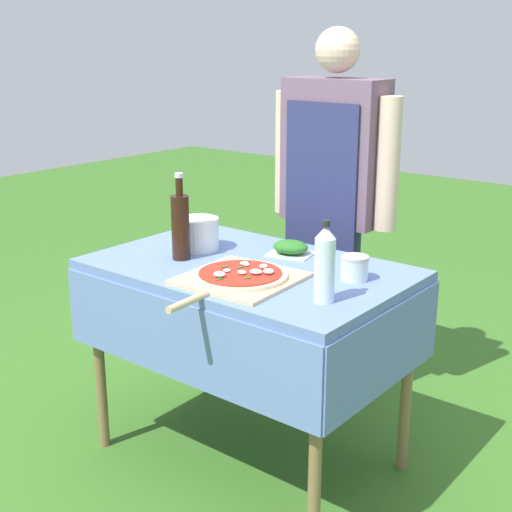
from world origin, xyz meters
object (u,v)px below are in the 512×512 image
(herb_container, at_px, (291,248))
(prep_table, at_px, (249,290))
(person_cook, at_px, (333,188))
(sauce_jar, at_px, (354,269))
(water_bottle, at_px, (325,264))
(pizza_on_peel, at_px, (239,277))
(mixing_tub, at_px, (198,234))
(oil_bottle, at_px, (180,225))

(herb_container, bearing_deg, prep_table, -102.55)
(person_cook, xyz_separation_m, sauce_jar, (0.45, -0.56, -0.13))
(prep_table, height_order, water_bottle, water_bottle)
(prep_table, relative_size, herb_container, 6.17)
(pizza_on_peel, xyz_separation_m, mixing_tub, (-0.36, 0.19, 0.05))
(prep_table, xyz_separation_m, pizza_on_peel, (0.09, -0.16, 0.11))
(prep_table, relative_size, person_cook, 0.71)
(water_bottle, distance_m, mixing_tub, 0.72)
(pizza_on_peel, relative_size, water_bottle, 2.13)
(prep_table, distance_m, herb_container, 0.23)
(sauce_jar, bearing_deg, mixing_tub, -175.10)
(prep_table, distance_m, sauce_jar, 0.41)
(herb_container, bearing_deg, oil_bottle, -134.26)
(oil_bottle, relative_size, sauce_jar, 3.36)
(sauce_jar, bearing_deg, prep_table, -166.18)
(pizza_on_peel, relative_size, mixing_tub, 3.48)
(mixing_tub, distance_m, sauce_jar, 0.66)
(person_cook, distance_m, water_bottle, 0.93)
(pizza_on_peel, relative_size, oil_bottle, 1.72)
(water_bottle, xyz_separation_m, mixing_tub, (-0.69, 0.18, -0.06))
(person_cook, bearing_deg, water_bottle, 121.83)
(pizza_on_peel, bearing_deg, prep_table, 115.69)
(pizza_on_peel, relative_size, herb_container, 2.97)
(mixing_tub, xyz_separation_m, sauce_jar, (0.66, 0.06, -0.02))
(person_cook, relative_size, oil_bottle, 5.04)
(oil_bottle, height_order, water_bottle, oil_bottle)
(prep_table, bearing_deg, person_cook, 95.89)
(pizza_on_peel, distance_m, mixing_tub, 0.42)
(pizza_on_peel, bearing_deg, water_bottle, -0.94)
(prep_table, xyz_separation_m, oil_bottle, (-0.24, -0.10, 0.22))
(pizza_on_peel, xyz_separation_m, water_bottle, (0.33, 0.01, 0.11))
(sauce_jar, bearing_deg, pizza_on_peel, -139.63)
(prep_table, height_order, mixing_tub, mixing_tub)
(person_cook, height_order, herb_container, person_cook)
(pizza_on_peel, bearing_deg, person_cook, 97.45)
(prep_table, relative_size, sauce_jar, 12.01)
(person_cook, height_order, sauce_jar, person_cook)
(pizza_on_peel, relative_size, sauce_jar, 5.79)
(oil_bottle, height_order, mixing_tub, oil_bottle)
(person_cook, xyz_separation_m, herb_container, (0.11, -0.46, -0.14))
(person_cook, height_order, oil_bottle, person_cook)
(herb_container, bearing_deg, water_bottle, -42.35)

